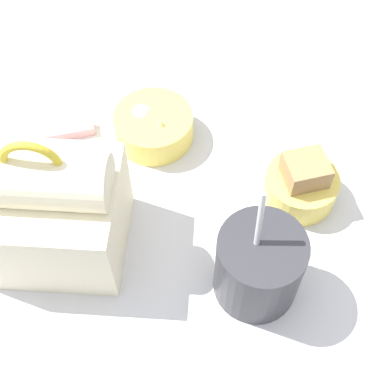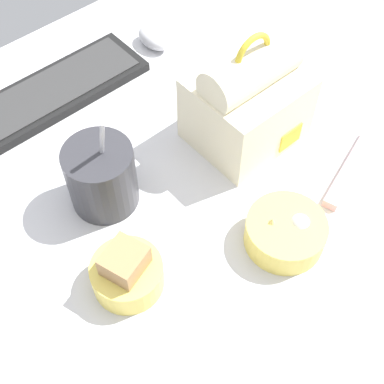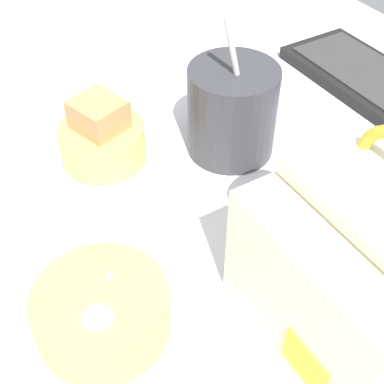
% 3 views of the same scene
% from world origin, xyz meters
% --- Properties ---
extents(desk_surface, '(1.40, 1.10, 0.02)m').
position_xyz_m(desk_surface, '(0.00, 0.00, 0.01)').
color(desk_surface, silver).
rests_on(desk_surface, ground).
extents(keyboard, '(0.40, 0.13, 0.02)m').
position_xyz_m(keyboard, '(-0.04, 0.36, 0.03)').
color(keyboard, black).
rests_on(keyboard, desk_surface).
extents(lunch_bag, '(0.18, 0.16, 0.22)m').
position_xyz_m(lunch_bag, '(0.18, 0.05, 0.10)').
color(lunch_bag, '#EFE5C1').
rests_on(lunch_bag, desk_surface).
extents(soup_cup, '(0.11, 0.11, 0.19)m').
position_xyz_m(soup_cup, '(-0.09, 0.10, 0.08)').
color(soup_cup, '#333338').
rests_on(soup_cup, desk_surface).
extents(bento_bowl_sandwich, '(0.11, 0.11, 0.08)m').
position_xyz_m(bento_bowl_sandwich, '(-0.15, -0.05, 0.05)').
color(bento_bowl_sandwich, '#EFD65B').
rests_on(bento_bowl_sandwich, desk_surface).
extents(bento_bowl_snacks, '(0.12, 0.12, 0.06)m').
position_xyz_m(bento_bowl_snacks, '(0.07, -0.15, 0.05)').
color(bento_bowl_snacks, '#EFD65B').
rests_on(bento_bowl_snacks, desk_surface).
extents(computer_mouse, '(0.05, 0.08, 0.04)m').
position_xyz_m(computer_mouse, '(0.22, 0.35, 0.04)').
color(computer_mouse, silver).
rests_on(computer_mouse, desk_surface).
extents(chopstick_case, '(0.18, 0.08, 0.02)m').
position_xyz_m(chopstick_case, '(0.26, -0.13, 0.03)').
color(chopstick_case, pink).
rests_on(chopstick_case, desk_surface).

